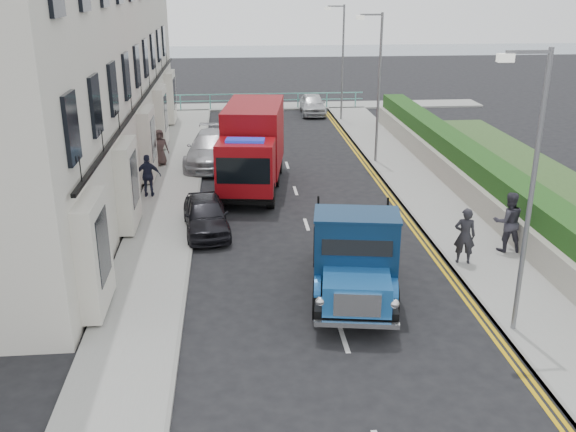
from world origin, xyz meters
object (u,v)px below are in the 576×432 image
(bedford_lorry, at_px, (355,262))
(pedestrian_east_near, at_px, (465,236))
(lamp_near, at_px, (528,181))
(lamp_mid, at_px, (377,80))
(lamp_far, at_px, (341,56))
(red_lorry, at_px, (253,145))
(parked_car_front, at_px, (206,215))

(bedford_lorry, relative_size, pedestrian_east_near, 3.25)
(lamp_near, xyz_separation_m, pedestrian_east_near, (0.22, 4.02, -2.99))
(pedestrian_east_near, bearing_deg, lamp_mid, -74.87)
(lamp_far, relative_size, bedford_lorry, 1.21)
(lamp_near, bearing_deg, lamp_mid, 90.00)
(lamp_near, height_order, bedford_lorry, lamp_near)
(lamp_near, height_order, lamp_far, same)
(lamp_far, distance_m, red_lorry, 14.73)
(red_lorry, bearing_deg, bedford_lorry, -69.80)
(red_lorry, height_order, pedestrian_east_near, red_lorry)
(bedford_lorry, height_order, pedestrian_east_near, bedford_lorry)
(lamp_near, xyz_separation_m, red_lorry, (-5.93, 12.69, -2.16))
(bedford_lorry, xyz_separation_m, pedestrian_east_near, (3.80, 2.09, -0.20))
(red_lorry, xyz_separation_m, pedestrian_east_near, (6.15, -8.67, -0.83))
(red_lorry, relative_size, parked_car_front, 1.83)
(lamp_near, relative_size, pedestrian_east_near, 3.93)
(parked_car_front, distance_m, pedestrian_east_near, 8.78)
(lamp_far, bearing_deg, lamp_near, -90.00)
(parked_car_front, relative_size, pedestrian_east_near, 2.10)
(lamp_near, relative_size, red_lorry, 1.03)
(parked_car_front, bearing_deg, lamp_mid, 40.90)
(pedestrian_east_near, bearing_deg, red_lorry, -40.60)
(lamp_far, bearing_deg, bedford_lorry, -98.46)
(red_lorry, distance_m, pedestrian_east_near, 10.66)
(lamp_mid, distance_m, pedestrian_east_near, 12.35)
(lamp_mid, bearing_deg, red_lorry, -150.82)
(lamp_mid, height_order, lamp_far, same)
(lamp_mid, xyz_separation_m, lamp_far, (0.00, 10.00, 0.00))
(lamp_far, distance_m, bedford_lorry, 24.50)
(bedford_lorry, bearing_deg, pedestrian_east_near, 37.96)
(lamp_near, distance_m, pedestrian_east_near, 5.01)
(lamp_near, height_order, lamp_mid, same)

